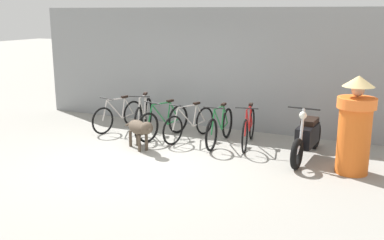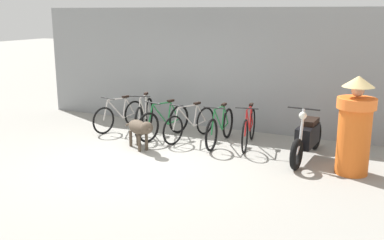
# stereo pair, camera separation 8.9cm
# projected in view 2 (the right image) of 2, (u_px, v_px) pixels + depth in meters

# --- Properties ---
(ground_plane) EXTENTS (60.00, 60.00, 0.00)m
(ground_plane) POSITION_uv_depth(u_px,v_px,m) (139.00, 161.00, 8.41)
(ground_plane) COLOR gray
(shop_wall_back) EXTENTS (8.93, 0.20, 2.82)m
(shop_wall_back) POSITION_uv_depth(u_px,v_px,m) (203.00, 68.00, 10.75)
(shop_wall_back) COLOR gray
(shop_wall_back) RESTS_ON ground
(bicycle_0) EXTENTS (0.53, 1.54, 0.82)m
(bicycle_0) POSITION_uv_depth(u_px,v_px,m) (119.00, 116.00, 10.55)
(bicycle_0) COLOR black
(bicycle_0) RESTS_ON ground
(bicycle_1) EXTENTS (0.63, 1.70, 0.93)m
(bicycle_1) POSITION_uv_depth(u_px,v_px,m) (144.00, 117.00, 10.27)
(bicycle_1) COLOR black
(bicycle_1) RESTS_ON ground
(bicycle_2) EXTENTS (0.55, 1.60, 0.85)m
(bicycle_2) POSITION_uv_depth(u_px,v_px,m) (164.00, 122.00, 9.90)
(bicycle_2) COLOR black
(bicycle_2) RESTS_ON ground
(bicycle_3) EXTENTS (0.57, 1.67, 0.82)m
(bicycle_3) POSITION_uv_depth(u_px,v_px,m) (190.00, 124.00, 9.76)
(bicycle_3) COLOR black
(bicycle_3) RESTS_ON ground
(bicycle_4) EXTENTS (0.46, 1.72, 0.86)m
(bicycle_4) POSITION_uv_depth(u_px,v_px,m) (220.00, 128.00, 9.40)
(bicycle_4) COLOR black
(bicycle_4) RESTS_ON ground
(bicycle_5) EXTENTS (0.46, 1.69, 0.88)m
(bicycle_5) POSITION_uv_depth(u_px,v_px,m) (249.00, 129.00, 9.28)
(bicycle_5) COLOR black
(bicycle_5) RESTS_ON ground
(motorcycle) EXTENTS (0.58, 1.97, 1.06)m
(motorcycle) POSITION_uv_depth(u_px,v_px,m) (307.00, 138.00, 8.44)
(motorcycle) COLOR black
(motorcycle) RESTS_ON ground
(stray_dog) EXTENTS (1.03, 0.76, 0.64)m
(stray_dog) POSITION_uv_depth(u_px,v_px,m) (140.00, 128.00, 9.02)
(stray_dog) COLOR #4C3F33
(stray_dog) RESTS_ON ground
(person_in_robes) EXTENTS (0.81, 0.81, 1.70)m
(person_in_robes) POSITION_uv_depth(u_px,v_px,m) (355.00, 126.00, 7.57)
(person_in_robes) COLOR orange
(person_in_robes) RESTS_ON ground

